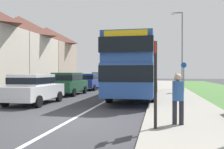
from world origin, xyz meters
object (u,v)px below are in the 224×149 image
object	(u,v)px
double_decker_bus	(136,66)
pedestrian_walking_away	(177,82)
parked_car_grey	(101,79)
bus_stop_sign	(155,78)
street_lamp_mid	(181,45)
parked_car_dark_green	(68,83)
parked_car_white	(33,88)
parked_car_blue	(89,81)
pedestrian_at_stop	(178,97)
cycle_route_sign	(184,76)

from	to	relation	value
double_decker_bus	pedestrian_walking_away	world-z (taller)	double_decker_bus
double_decker_bus	parked_car_grey	xyz separation A→B (m)	(-5.11, 11.32, -1.20)
bus_stop_sign	street_lamp_mid	xyz separation A→B (m)	(2.27, 17.59, 2.81)
bus_stop_sign	pedestrian_walking_away	bearing A→B (deg)	83.16
parked_car_dark_green	pedestrian_walking_away	xyz separation A→B (m)	(8.15, 1.79, 0.05)
parked_car_dark_green	pedestrian_walking_away	bearing A→B (deg)	12.42
pedestrian_walking_away	street_lamp_mid	world-z (taller)	street_lamp_mid
parked_car_white	parked_car_blue	world-z (taller)	parked_car_white
double_decker_bus	parked_car_blue	distance (m)	8.33
parked_car_blue	pedestrian_at_stop	bearing A→B (deg)	-64.43
parked_car_dark_green	pedestrian_at_stop	size ratio (longest dim) A/B	2.54
parked_car_white	bus_stop_sign	world-z (taller)	bus_stop_sign
parked_car_dark_green	bus_stop_sign	world-z (taller)	bus_stop_sign
parked_car_dark_green	bus_stop_sign	size ratio (longest dim) A/B	1.63
double_decker_bus	parked_car_grey	bearing A→B (deg)	114.28
pedestrian_walking_away	street_lamp_mid	bearing A→B (deg)	81.42
parked_car_blue	street_lamp_mid	size ratio (longest dim) A/B	0.53
parked_car_dark_green	parked_car_grey	distance (m)	10.33
parked_car_blue	pedestrian_walking_away	xyz separation A→B (m)	(8.09, -3.57, 0.10)
bus_stop_sign	cycle_route_sign	xyz separation A→B (m)	(2.09, 13.20, -0.11)
parked_car_blue	bus_stop_sign	bearing A→B (deg)	-67.38
double_decker_bus	parked_car_dark_green	xyz separation A→B (m)	(-5.28, 1.00, -1.22)
parked_car_dark_green	bus_stop_sign	xyz separation A→B (m)	(6.67, -10.51, 0.61)
double_decker_bus	street_lamp_mid	distance (m)	9.15
parked_car_grey	parked_car_white	bearing A→B (deg)	-90.12
parked_car_blue	bus_stop_sign	xyz separation A→B (m)	(6.62, -15.88, 0.66)
pedestrian_walking_away	cycle_route_sign	distance (m)	1.18
pedestrian_at_stop	bus_stop_sign	bearing A→B (deg)	-136.33
parked_car_white	parked_car_dark_green	xyz separation A→B (m)	(-0.14, 5.46, 0.04)
parked_car_dark_green	parked_car_blue	world-z (taller)	parked_car_dark_green
double_decker_bus	parked_car_blue	world-z (taller)	double_decker_bus
cycle_route_sign	street_lamp_mid	xyz separation A→B (m)	(0.18, 4.40, 2.92)
parked_car_dark_green	cycle_route_sign	distance (m)	9.18
bus_stop_sign	street_lamp_mid	world-z (taller)	street_lamp_mid
parked_car_dark_green	parked_car_blue	bearing A→B (deg)	89.42
pedestrian_walking_away	bus_stop_sign	xyz separation A→B (m)	(-1.48, -12.30, 0.56)
parked_car_grey	pedestrian_walking_away	world-z (taller)	parked_car_grey
parked_car_grey	cycle_route_sign	size ratio (longest dim) A/B	1.70
parked_car_white	street_lamp_mid	world-z (taller)	street_lamp_mid
parked_car_white	parked_car_dark_green	size ratio (longest dim) A/B	0.95
parked_car_blue	parked_car_grey	xyz separation A→B (m)	(0.12, 4.96, 0.07)
parked_car_grey	bus_stop_sign	size ratio (longest dim) A/B	1.64
pedestrian_at_stop	cycle_route_sign	xyz separation A→B (m)	(1.42, 12.55, 0.45)
parked_car_white	pedestrian_walking_away	bearing A→B (deg)	42.16
parked_car_dark_green	street_lamp_mid	distance (m)	11.91
pedestrian_at_stop	street_lamp_mid	size ratio (longest dim) A/B	0.22
parked_car_grey	cycle_route_sign	xyz separation A→B (m)	(8.59, -7.64, 0.48)
parked_car_white	pedestrian_walking_away	world-z (taller)	pedestrian_walking_away
parked_car_blue	pedestrian_at_stop	size ratio (longest dim) A/B	2.41
cycle_route_sign	pedestrian_at_stop	bearing A→B (deg)	-96.46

